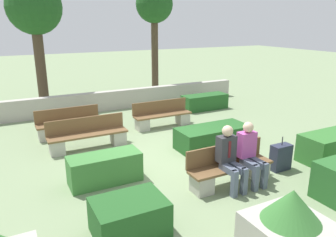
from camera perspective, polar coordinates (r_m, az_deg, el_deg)
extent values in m
plane|color=gray|center=(8.26, 0.76, -7.01)|extent=(60.00, 60.00, 0.00)
cube|color=#ADA89E|center=(12.85, -10.49, 3.07)|extent=(11.38, 0.30, 0.73)
cube|color=brown|center=(6.99, 10.98, -8.28)|extent=(1.91, 0.44, 0.05)
cube|color=brown|center=(7.08, 9.87, -5.92)|extent=(1.91, 0.04, 0.40)
cube|color=#ADA89E|center=(6.70, 5.90, -11.24)|extent=(0.36, 0.40, 0.38)
cube|color=#ADA89E|center=(7.52, 15.29, -8.54)|extent=(0.36, 0.40, 0.38)
cube|color=brown|center=(8.99, -13.71, -2.75)|extent=(2.11, 0.44, 0.05)
cube|color=brown|center=(9.15, -14.17, -0.96)|extent=(2.11, 0.04, 0.40)
cube|color=#ADA89E|center=(8.93, -18.77, -4.78)|extent=(0.36, 0.40, 0.38)
cube|color=#ADA89E|center=(9.27, -8.67, -3.26)|extent=(0.36, 0.40, 0.38)
cube|color=brown|center=(10.57, -0.87, 0.63)|extent=(1.92, 0.44, 0.05)
cube|color=brown|center=(10.72, -1.45, 2.11)|extent=(1.92, 0.04, 0.40)
cube|color=#ADA89E|center=(10.34, -4.50, -1.02)|extent=(0.36, 0.40, 0.38)
cube|color=#ADA89E|center=(10.96, 2.56, 0.05)|extent=(0.36, 0.40, 0.38)
cube|color=brown|center=(10.12, -16.78, -0.81)|extent=(1.88, 0.44, 0.05)
cube|color=brown|center=(10.29, -17.15, 0.74)|extent=(1.88, 0.04, 0.40)
cube|color=#ADA89E|center=(10.10, -20.63, -2.50)|extent=(0.36, 0.40, 0.38)
cube|color=#ADA89E|center=(10.33, -12.83, -1.41)|extent=(0.36, 0.40, 0.38)
cube|color=#515B70|center=(6.67, 10.49, -8.67)|extent=(0.14, 0.46, 0.13)
cube|color=#515B70|center=(6.78, 11.84, -8.30)|extent=(0.14, 0.46, 0.13)
cube|color=#515B70|center=(6.59, 11.48, -11.11)|extent=(0.11, 0.11, 0.56)
cube|color=#515B70|center=(6.73, 13.11, -10.61)|extent=(0.11, 0.11, 0.56)
cube|color=#333338|center=(6.76, 10.07, -5.17)|extent=(0.38, 0.22, 0.54)
sphere|color=beige|center=(6.62, 10.34, -2.15)|extent=(0.23, 0.23, 0.23)
cube|color=maroon|center=(6.67, 10.68, -5.33)|extent=(0.06, 0.01, 0.35)
cube|color=#515B70|center=(6.98, 13.96, -7.71)|extent=(0.14, 0.46, 0.13)
cube|color=#515B70|center=(7.10, 15.18, -7.36)|extent=(0.14, 0.46, 0.13)
cube|color=#515B70|center=(6.90, 14.97, -10.02)|extent=(0.11, 0.11, 0.56)
cube|color=#515B70|center=(7.06, 16.44, -9.54)|extent=(0.11, 0.11, 0.56)
cube|color=#B74C9E|center=(7.08, 13.49, -4.38)|extent=(0.38, 0.22, 0.54)
sphere|color=beige|center=(6.94, 13.80, -1.49)|extent=(0.22, 0.22, 0.22)
cube|color=#235623|center=(8.97, 7.78, -3.23)|extent=(1.99, 0.88, 0.58)
cube|color=#3D7A38|center=(7.13, -10.92, -8.54)|extent=(1.51, 0.61, 0.63)
cube|color=#235623|center=(5.51, -6.73, -16.66)|extent=(1.15, 0.85, 0.58)
cube|color=#33702D|center=(9.00, 26.47, -4.45)|extent=(1.59, 0.78, 0.68)
cube|color=#235623|center=(12.84, 6.40, 2.89)|extent=(1.79, 0.67, 0.58)
cube|color=#ADA89E|center=(5.37, 20.20, -18.82)|extent=(1.09, 1.09, 0.56)
cone|color=#387533|center=(5.10, 20.80, -13.98)|extent=(0.86, 0.86, 0.49)
cube|color=#282D42|center=(8.00, 19.02, -6.41)|extent=(0.48, 0.25, 0.61)
cylinder|color=#333338|center=(7.85, 19.30, -3.69)|extent=(0.02, 0.02, 0.20)
cylinder|color=#473828|center=(13.94, -21.31, 8.56)|extent=(0.39, 0.39, 3.26)
sphere|color=#1E4C1E|center=(13.85, -22.30, 17.55)|extent=(2.05, 2.05, 2.05)
cylinder|color=#473828|center=(15.25, -2.31, 10.86)|extent=(0.31, 0.31, 3.58)
sphere|color=#1E4C1E|center=(15.19, -2.41, 19.30)|extent=(1.64, 1.64, 1.64)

